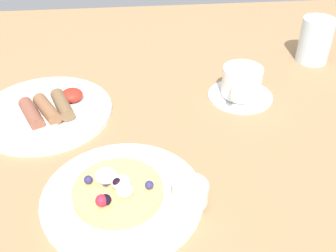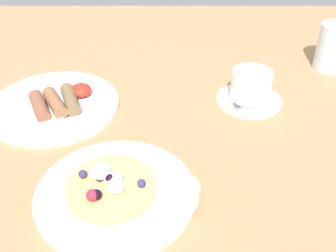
% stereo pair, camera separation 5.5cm
% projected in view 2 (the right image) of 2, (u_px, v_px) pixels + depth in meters
% --- Properties ---
extents(ground_plane, '(1.94, 1.37, 0.03)m').
position_uv_depth(ground_plane, '(167.00, 149.00, 0.74)').
color(ground_plane, '#A17A51').
extents(pancake_plate, '(0.25, 0.25, 0.01)m').
position_uv_depth(pancake_plate, '(115.00, 193.00, 0.62)').
color(pancake_plate, white).
rests_on(pancake_plate, ground_plane).
extents(pancake_with_berries, '(0.14, 0.14, 0.03)m').
position_uv_depth(pancake_with_berries, '(109.00, 186.00, 0.61)').
color(pancake_with_berries, '#DFB469').
rests_on(pancake_with_berries, pancake_plate).
extents(syrup_ramekin, '(0.05, 0.05, 0.03)m').
position_uv_depth(syrup_ramekin, '(181.00, 194.00, 0.59)').
color(syrup_ramekin, white).
rests_on(syrup_ramekin, pancake_plate).
extents(breakfast_plate, '(0.26, 0.26, 0.01)m').
position_uv_depth(breakfast_plate, '(54.00, 105.00, 0.81)').
color(breakfast_plate, white).
rests_on(breakfast_plate, ground_plane).
extents(fried_breakfast, '(0.12, 0.13, 0.03)m').
position_uv_depth(fried_breakfast, '(58.00, 102.00, 0.79)').
color(fried_breakfast, brown).
rests_on(fried_breakfast, breakfast_plate).
extents(coffee_saucer, '(0.13, 0.13, 0.01)m').
position_uv_depth(coffee_saucer, '(248.00, 99.00, 0.84)').
color(coffee_saucer, white).
rests_on(coffee_saucer, ground_plane).
extents(coffee_cup, '(0.08, 0.10, 0.06)m').
position_uv_depth(coffee_cup, '(250.00, 85.00, 0.81)').
color(coffee_cup, white).
rests_on(coffee_cup, coffee_saucer).
extents(water_glass, '(0.07, 0.07, 0.10)m').
position_uv_depth(water_glass, '(333.00, 47.00, 0.92)').
color(water_glass, silver).
rests_on(water_glass, ground_plane).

